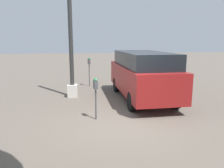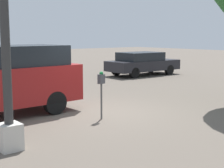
% 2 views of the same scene
% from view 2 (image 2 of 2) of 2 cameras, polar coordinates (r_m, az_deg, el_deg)
% --- Properties ---
extents(ground_plane, '(80.00, 80.00, 0.00)m').
position_cam_2_polar(ground_plane, '(10.34, -2.15, -4.83)').
color(ground_plane, '#60564C').
extents(parking_meter_near, '(0.22, 0.15, 1.33)m').
position_cam_2_polar(parking_meter_near, '(9.43, -1.78, -0.02)').
color(parking_meter_near, '#4C4C4C').
rests_on(parking_meter_near, ground).
extents(lamp_post, '(0.44, 0.44, 6.15)m').
position_cam_2_polar(lamp_post, '(7.05, -17.32, 6.97)').
color(lamp_post, beige).
rests_on(lamp_post, ground).
extents(car_distant, '(4.42, 1.99, 1.33)m').
position_cam_2_polar(car_distant, '(19.94, 5.06, 3.51)').
color(car_distant, black).
rests_on(car_distant, ground).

